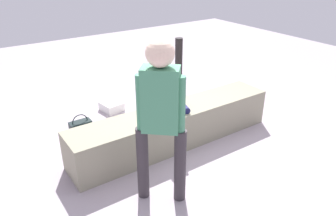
% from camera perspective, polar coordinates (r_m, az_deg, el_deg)
% --- Properties ---
extents(ground_plane, '(12.00, 12.00, 0.00)m').
position_cam_1_polar(ground_plane, '(4.10, 1.16, -6.05)').
color(ground_plane, '#A2959F').
extents(concrete_ledge, '(2.64, 0.48, 0.46)m').
position_cam_1_polar(concrete_ledge, '(3.99, 1.19, -3.21)').
color(concrete_ledge, gray).
rests_on(concrete_ledge, ground_plane).
extents(child_seated, '(0.29, 0.34, 0.48)m').
position_cam_1_polar(child_seated, '(3.79, 1.18, 2.69)').
color(child_seated, '#1D1F50').
rests_on(child_seated, concrete_ledge).
extents(adult_standing, '(0.37, 0.35, 1.55)m').
position_cam_1_polar(adult_standing, '(2.79, -1.28, -0.34)').
color(adult_standing, '#322C31').
rests_on(adult_standing, ground_plane).
extents(cake_plate, '(0.22, 0.22, 0.07)m').
position_cam_1_polar(cake_plate, '(3.69, -1.09, -1.26)').
color(cake_plate, white).
rests_on(cake_plate, concrete_ledge).
extents(gift_bag, '(0.24, 0.13, 0.32)m').
position_cam_1_polar(gift_bag, '(5.52, 1.60, 4.21)').
color(gift_bag, '#B259BF').
rests_on(gift_bag, ground_plane).
extents(railing_post, '(0.36, 0.36, 1.04)m').
position_cam_1_polar(railing_post, '(4.97, 1.82, 4.75)').
color(railing_post, black).
rests_on(railing_post, ground_plane).
extents(water_bottle_near_gift, '(0.08, 0.08, 0.23)m').
position_cam_1_polar(water_bottle_near_gift, '(4.48, 0.52, -1.62)').
color(water_bottle_near_gift, silver).
rests_on(water_bottle_near_gift, ground_plane).
extents(water_bottle_far_side, '(0.07, 0.07, 0.19)m').
position_cam_1_polar(water_bottle_far_side, '(4.66, 4.10, -0.76)').
color(water_bottle_far_side, silver).
rests_on(water_bottle_far_side, ground_plane).
extents(cake_box_white, '(0.31, 0.34, 0.13)m').
position_cam_1_polar(cake_box_white, '(4.96, -9.80, 0.30)').
color(cake_box_white, white).
rests_on(cake_box_white, ground_plane).
extents(handbag_black_leather, '(0.27, 0.14, 0.31)m').
position_cam_1_polar(handbag_black_leather, '(4.34, -14.92, -3.43)').
color(handbag_black_leather, black).
rests_on(handbag_black_leather, ground_plane).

